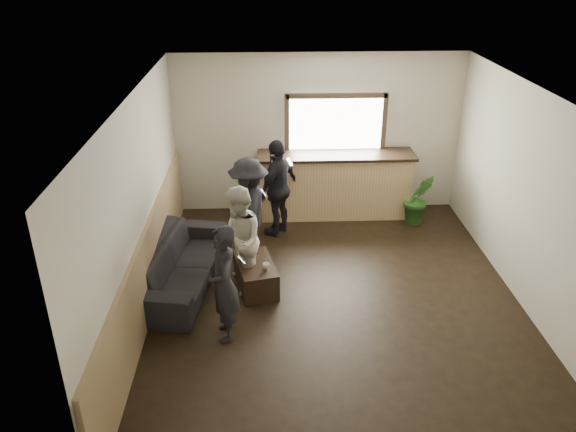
{
  "coord_description": "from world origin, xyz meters",
  "views": [
    {
      "loc": [
        -0.9,
        -6.4,
        4.39
      ],
      "look_at": [
        -0.62,
        0.4,
        1.08
      ],
      "focal_mm": 35.0,
      "sensor_mm": 36.0,
      "label": 1
    }
  ],
  "objects_px": {
    "coffee_table": "(256,275)",
    "cup_b": "(266,266)",
    "cup_a": "(241,254)",
    "sofa": "(180,264)",
    "person_c": "(249,209)",
    "person_d": "(278,188)",
    "potted_plant": "(418,199)",
    "person_a": "(224,284)",
    "bar_counter": "(335,181)",
    "person_b": "(239,241)"
  },
  "relations": [
    {
      "from": "cup_b",
      "to": "sofa",
      "type": "bearing_deg",
      "value": 166.99
    },
    {
      "from": "cup_a",
      "to": "potted_plant",
      "type": "bearing_deg",
      "value": 30.67
    },
    {
      "from": "cup_a",
      "to": "coffee_table",
      "type": "bearing_deg",
      "value": -40.42
    },
    {
      "from": "person_c",
      "to": "person_d",
      "type": "bearing_deg",
      "value": 151.98
    },
    {
      "from": "person_b",
      "to": "cup_b",
      "type": "bearing_deg",
      "value": 59.3
    },
    {
      "from": "bar_counter",
      "to": "coffee_table",
      "type": "distance_m",
      "value": 2.76
    },
    {
      "from": "bar_counter",
      "to": "person_c",
      "type": "bearing_deg",
      "value": -135.65
    },
    {
      "from": "cup_a",
      "to": "potted_plant",
      "type": "height_order",
      "value": "potted_plant"
    },
    {
      "from": "sofa",
      "to": "person_d",
      "type": "xyz_separation_m",
      "value": [
        1.43,
        1.53,
        0.49
      ]
    },
    {
      "from": "coffee_table",
      "to": "person_a",
      "type": "distance_m",
      "value": 1.27
    },
    {
      "from": "coffee_table",
      "to": "person_d",
      "type": "distance_m",
      "value": 1.8
    },
    {
      "from": "coffee_table",
      "to": "person_a",
      "type": "height_order",
      "value": "person_a"
    },
    {
      "from": "sofa",
      "to": "coffee_table",
      "type": "xyz_separation_m",
      "value": [
        1.07,
        -0.12,
        -0.14
      ]
    },
    {
      "from": "person_b",
      "to": "person_d",
      "type": "relative_size",
      "value": 0.94
    },
    {
      "from": "coffee_table",
      "to": "cup_b",
      "type": "distance_m",
      "value": 0.32
    },
    {
      "from": "bar_counter",
      "to": "cup_b",
      "type": "height_order",
      "value": "bar_counter"
    },
    {
      "from": "sofa",
      "to": "person_c",
      "type": "distance_m",
      "value": 1.34
    },
    {
      "from": "potted_plant",
      "to": "cup_b",
      "type": "bearing_deg",
      "value": -141.45
    },
    {
      "from": "cup_b",
      "to": "person_d",
      "type": "relative_size",
      "value": 0.06
    },
    {
      "from": "potted_plant",
      "to": "cup_a",
      "type": "bearing_deg",
      "value": -149.33
    },
    {
      "from": "coffee_table",
      "to": "person_b",
      "type": "xyz_separation_m",
      "value": [
        -0.21,
        -0.03,
        0.57
      ]
    },
    {
      "from": "bar_counter",
      "to": "person_a",
      "type": "xyz_separation_m",
      "value": [
        -1.73,
        -3.44,
        0.11
      ]
    },
    {
      "from": "cup_b",
      "to": "person_c",
      "type": "relative_size",
      "value": 0.06
    },
    {
      "from": "person_a",
      "to": "person_b",
      "type": "distance_m",
      "value": 1.07
    },
    {
      "from": "sofa",
      "to": "cup_a",
      "type": "distance_m",
      "value": 0.88
    },
    {
      "from": "cup_b",
      "to": "person_c",
      "type": "distance_m",
      "value": 1.15
    },
    {
      "from": "potted_plant",
      "to": "person_a",
      "type": "relative_size",
      "value": 0.6
    },
    {
      "from": "cup_a",
      "to": "person_a",
      "type": "height_order",
      "value": "person_a"
    },
    {
      "from": "coffee_table",
      "to": "potted_plant",
      "type": "relative_size",
      "value": 0.96
    },
    {
      "from": "person_c",
      "to": "cup_b",
      "type": "bearing_deg",
      "value": 16.19
    },
    {
      "from": "person_a",
      "to": "potted_plant",
      "type": "bearing_deg",
      "value": 127.08
    },
    {
      "from": "person_b",
      "to": "person_d",
      "type": "height_order",
      "value": "person_d"
    },
    {
      "from": "bar_counter",
      "to": "sofa",
      "type": "height_order",
      "value": "bar_counter"
    },
    {
      "from": "cup_a",
      "to": "potted_plant",
      "type": "xyz_separation_m",
      "value": [
        2.97,
        1.76,
        0.02
      ]
    },
    {
      "from": "person_a",
      "to": "cup_a",
      "type": "bearing_deg",
      "value": 166.08
    },
    {
      "from": "person_a",
      "to": "coffee_table",
      "type": "bearing_deg",
      "value": 155.07
    },
    {
      "from": "sofa",
      "to": "person_c",
      "type": "bearing_deg",
      "value": -42.15
    },
    {
      "from": "bar_counter",
      "to": "sofa",
      "type": "xyz_separation_m",
      "value": [
        -2.45,
        -2.23,
        -0.31
      ]
    },
    {
      "from": "coffee_table",
      "to": "potted_plant",
      "type": "bearing_deg",
      "value": 34.86
    },
    {
      "from": "bar_counter",
      "to": "coffee_table",
      "type": "height_order",
      "value": "bar_counter"
    },
    {
      "from": "coffee_table",
      "to": "person_a",
      "type": "bearing_deg",
      "value": -108.02
    },
    {
      "from": "sofa",
      "to": "coffee_table",
      "type": "distance_m",
      "value": 1.08
    },
    {
      "from": "coffee_table",
      "to": "bar_counter",
      "type": "bearing_deg",
      "value": 59.55
    },
    {
      "from": "potted_plant",
      "to": "person_c",
      "type": "bearing_deg",
      "value": -160.32
    },
    {
      "from": "sofa",
      "to": "potted_plant",
      "type": "bearing_deg",
      "value": -55.77
    },
    {
      "from": "cup_a",
      "to": "person_c",
      "type": "distance_m",
      "value": 0.83
    },
    {
      "from": "person_c",
      "to": "bar_counter",
      "type": "bearing_deg",
      "value": 137.79
    },
    {
      "from": "cup_a",
      "to": "sofa",
      "type": "bearing_deg",
      "value": -176.8
    },
    {
      "from": "cup_b",
      "to": "person_c",
      "type": "xyz_separation_m",
      "value": [
        -0.24,
        1.07,
        0.37
      ]
    },
    {
      "from": "bar_counter",
      "to": "person_c",
      "type": "xyz_separation_m",
      "value": [
        -1.47,
        -1.44,
        0.16
      ]
    }
  ]
}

